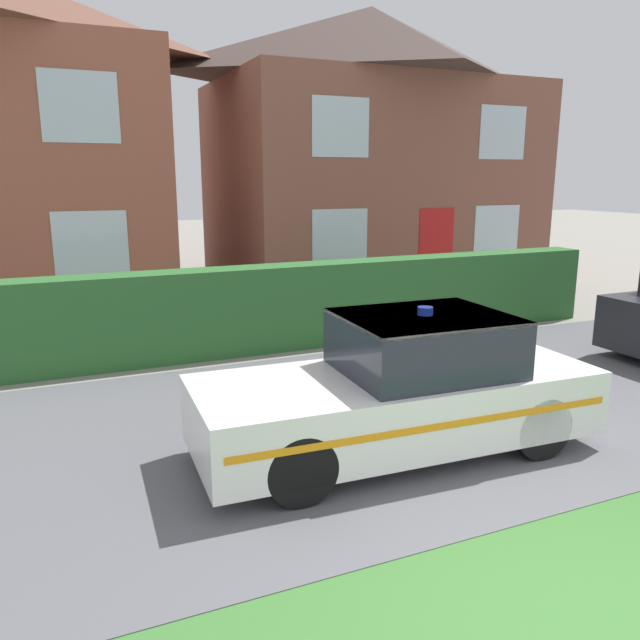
{
  "coord_description": "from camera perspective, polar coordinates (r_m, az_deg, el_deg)",
  "views": [
    {
      "loc": [
        -3.06,
        -2.3,
        2.86
      ],
      "look_at": [
        0.11,
        4.89,
        1.05
      ],
      "focal_mm": 35.0,
      "sensor_mm": 36.0,
      "label": 1
    }
  ],
  "objects": [
    {
      "name": "road_strip",
      "position": [
        7.6,
        1.82,
        -9.09
      ],
      "size": [
        28.0,
        5.43,
        0.01
      ],
      "primitive_type": "cube",
      "color": "#5B5B60",
      "rests_on": "ground"
    },
    {
      "name": "lawn_verge",
      "position": [
        4.95,
        22.35,
        -23.35
      ],
      "size": [
        28.0,
        1.97,
        0.01
      ],
      "primitive_type": "cube",
      "color": "#3D7533",
      "rests_on": "ground"
    },
    {
      "name": "garden_hedge",
      "position": [
        10.45,
        -5.33,
        1.04
      ],
      "size": [
        13.31,
        0.63,
        1.42
      ],
      "primitive_type": "cube",
      "color": "#2D662D",
      "rests_on": "ground"
    },
    {
      "name": "police_car",
      "position": [
        6.62,
        7.57,
        -6.37
      ],
      "size": [
        4.29,
        1.76,
        1.54
      ],
      "rotation": [
        0.0,
        0.0,
        3.1
      ],
      "color": "black",
      "rests_on": "road_strip"
    },
    {
      "name": "house_right",
      "position": [
        18.06,
        4.55,
        15.63
      ],
      "size": [
        8.61,
        5.97,
        7.27
      ],
      "color": "brown",
      "rests_on": "ground"
    },
    {
      "name": "wheelie_bin",
      "position": [
        10.36,
        -27.08,
        -1.28
      ],
      "size": [
        0.77,
        0.75,
        1.12
      ],
      "rotation": [
        0.0,
        0.0,
        0.32
      ],
      "color": "#474C8C",
      "rests_on": "ground"
    }
  ]
}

